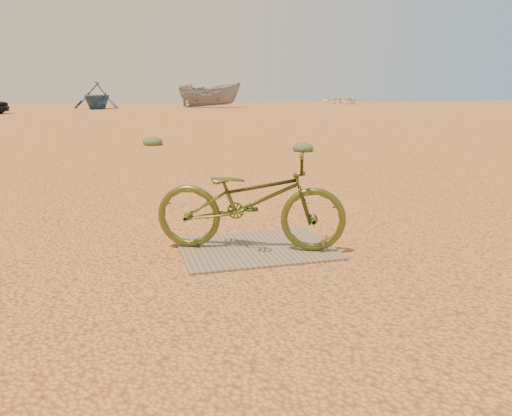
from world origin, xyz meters
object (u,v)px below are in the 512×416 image
object	(u,v)px
bicycle	(250,200)
boat_far_right	(343,99)
boat_far_left	(97,95)
plywood_board	(256,248)
boat_mid_right	(210,95)

from	to	relation	value
bicycle	boat_far_right	xyz separation A→B (m)	(25.25, 51.43, 0.07)
boat_far_left	boat_far_right	world-z (taller)	boat_far_left
plywood_board	boat_mid_right	bearing A→B (deg)	80.15
boat_mid_right	boat_far_right	distance (m)	19.86
boat_mid_right	boat_far_left	bearing A→B (deg)	115.75
plywood_board	boat_far_right	xyz separation A→B (m)	(25.19, 51.41, 0.55)
boat_far_left	boat_mid_right	xyz separation A→B (m)	(10.04, 1.84, -0.03)
boat_far_left	boat_mid_right	size ratio (longest dim) A/B	0.75
boat_mid_right	boat_far_right	size ratio (longest dim) A/B	1.06
boat_mid_right	boat_far_right	world-z (taller)	boat_mid_right
plywood_board	boat_mid_right	size ratio (longest dim) A/B	0.25
boat_far_left	bicycle	bearing A→B (deg)	-68.52
plywood_board	boat_far_left	world-z (taller)	boat_far_left
boat_far_right	boat_far_left	bearing A→B (deg)	-163.85
bicycle	boat_mid_right	bearing A→B (deg)	11.64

